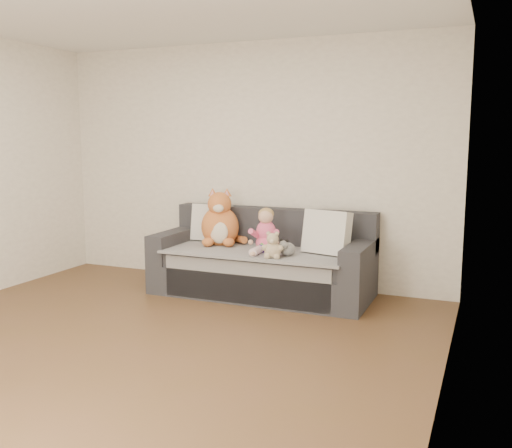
{
  "coord_description": "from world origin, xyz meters",
  "views": [
    {
      "loc": [
        2.48,
        -3.22,
        1.59
      ],
      "look_at": [
        0.36,
        1.87,
        0.75
      ],
      "focal_mm": 40.0,
      "sensor_mm": 36.0,
      "label": 1
    }
  ],
  "objects": [
    {
      "name": "plush_cow",
      "position": [
        0.71,
        1.8,
        0.55
      ],
      "size": [
        0.14,
        0.22,
        0.18
      ],
      "rotation": [
        0.0,
        0.0,
        -0.13
      ],
      "color": "white",
      "rests_on": "sofa"
    },
    {
      "name": "toddler",
      "position": [
        0.44,
        1.91,
        0.66
      ],
      "size": [
        0.31,
        0.45,
        0.44
      ],
      "rotation": [
        0.0,
        0.0,
        0.21
      ],
      "color": "#E14F83",
      "rests_on": "sofa"
    },
    {
      "name": "plush_cat",
      "position": [
        -0.14,
        2.09,
        0.7
      ],
      "size": [
        0.5,
        0.49,
        0.62
      ],
      "rotation": [
        0.0,
        0.0,
        0.34
      ],
      "color": "#BC6529",
      "rests_on": "sofa"
    },
    {
      "name": "sippy_cup",
      "position": [
        0.43,
        1.87,
        0.53
      ],
      "size": [
        0.09,
        0.07,
        0.1
      ],
      "rotation": [
        0.0,
        0.0,
        0.34
      ],
      "color": "#52348F",
      "rests_on": "sofa"
    },
    {
      "name": "cushion_left",
      "position": [
        -0.32,
        2.25,
        0.67
      ],
      "size": [
        0.44,
        0.21,
        0.41
      ],
      "rotation": [
        0.0,
        0.0,
        0.04
      ],
      "color": "silver",
      "rests_on": "sofa"
    },
    {
      "name": "cushion_right_front",
      "position": [
        1.03,
        2.04,
        0.68
      ],
      "size": [
        0.5,
        0.31,
        0.44
      ],
      "rotation": [
        0.0,
        0.0,
        -0.25
      ],
      "color": "silver",
      "rests_on": "sofa"
    },
    {
      "name": "cushion_right_back",
      "position": [
        0.95,
        2.29,
        0.66
      ],
      "size": [
        0.43,
        0.23,
        0.39
      ],
      "rotation": [
        0.0,
        0.0,
        0.11
      ],
      "color": "silver",
      "rests_on": "sofa"
    },
    {
      "name": "room_shell",
      "position": [
        0.0,
        0.42,
        1.3
      ],
      "size": [
        5.0,
        5.0,
        5.0
      ],
      "color": "brown",
      "rests_on": "ground"
    },
    {
      "name": "sofa",
      "position": [
        0.36,
        2.06,
        0.31
      ],
      "size": [
        2.2,
        0.94,
        0.85
      ],
      "color": "#29292E",
      "rests_on": "ground"
    },
    {
      "name": "teddy_bear",
      "position": [
        0.62,
        1.66,
        0.58
      ],
      "size": [
        0.2,
        0.16,
        0.26
      ],
      "rotation": [
        0.0,
        0.0,
        0.22
      ],
      "color": "tan",
      "rests_on": "sofa"
    }
  ]
}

